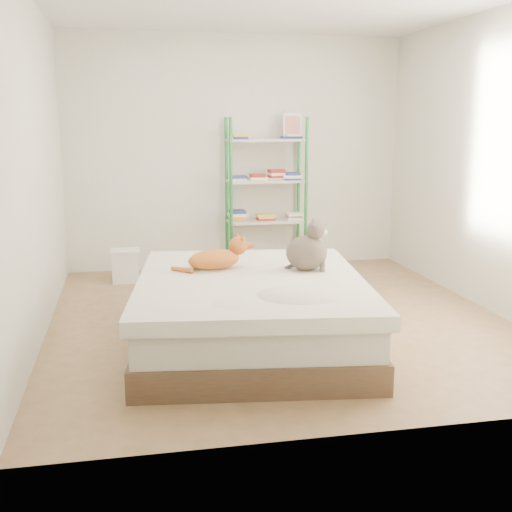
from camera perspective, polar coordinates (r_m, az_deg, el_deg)
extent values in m
cube|color=tan|center=(5.51, 1.95, -5.56)|extent=(3.80, 4.20, 0.01)
cube|color=silver|center=(7.33, -1.80, 9.12)|extent=(3.80, 0.01, 2.60)
cube|color=silver|center=(3.27, 10.62, 5.48)|extent=(3.80, 0.01, 2.60)
cube|color=silver|center=(5.17, -19.06, 7.33)|extent=(0.01, 4.20, 2.60)
cube|color=silver|center=(6.00, 20.16, 7.80)|extent=(0.01, 4.20, 2.60)
cube|color=#4E3422|center=(4.85, -0.46, -6.78)|extent=(1.86, 2.21, 0.20)
cube|color=beige|center=(4.79, -0.47, -4.38)|extent=(1.80, 2.14, 0.22)
cube|color=white|center=(4.74, -0.47, -2.50)|extent=(1.90, 2.25, 0.10)
cylinder|color=#258639|center=(6.97, -2.23, 5.27)|extent=(0.04, 0.04, 1.70)
cylinder|color=#258639|center=(7.29, -2.63, 5.55)|extent=(0.04, 0.04, 1.70)
cylinder|color=#258639|center=(7.15, 4.46, 5.41)|extent=(0.04, 0.04, 1.70)
cylinder|color=#258639|center=(7.46, 3.79, 5.68)|extent=(0.04, 0.04, 1.70)
cube|color=beige|center=(7.33, 0.87, -0.35)|extent=(0.86, 0.34, 0.02)
cube|color=beige|center=(7.24, 0.88, 3.13)|extent=(0.86, 0.34, 0.02)
cube|color=beige|center=(7.19, 0.89, 6.68)|extent=(0.86, 0.34, 0.02)
cube|color=beige|center=(7.16, 0.90, 10.27)|extent=(0.86, 0.34, 0.02)
cube|color=#A12520|center=(7.26, -1.45, 0.00)|extent=(0.20, 0.16, 0.09)
cube|color=#A12520|center=(7.38, 3.14, 0.19)|extent=(0.20, 0.16, 0.09)
cube|color=#A12520|center=(7.18, -1.47, 3.51)|extent=(0.20, 0.16, 0.09)
cube|color=#A12520|center=(7.24, 0.88, 3.58)|extent=(0.20, 0.16, 0.09)
cube|color=#A12520|center=(7.31, 3.18, 3.64)|extent=(0.20, 0.16, 0.09)
cube|color=#A12520|center=(7.13, -1.49, 7.09)|extent=(0.20, 0.16, 0.09)
cube|color=#A12520|center=(7.16, 0.10, 7.12)|extent=(0.20, 0.16, 0.09)
cube|color=#A12520|center=(7.21, 1.67, 7.15)|extent=(0.20, 0.16, 0.09)
cube|color=#A12520|center=(7.25, 3.22, 7.16)|extent=(0.20, 0.16, 0.09)
cube|color=#A12520|center=(7.10, -1.51, 10.71)|extent=(0.20, 0.16, 0.09)
cube|color=#A12520|center=(7.23, 3.27, 10.72)|extent=(0.20, 0.16, 0.09)
cube|color=white|center=(7.28, 3.26, 11.47)|extent=(0.22, 0.06, 0.28)
cube|color=red|center=(7.27, 3.28, 11.47)|extent=(0.17, 0.04, 0.22)
cube|color=tan|center=(6.17, -1.31, -1.80)|extent=(0.66, 0.58, 0.39)
cube|color=#5F1E8D|center=(5.98, -0.33, -2.32)|extent=(0.32, 0.11, 0.08)
cube|color=tan|center=(5.93, -0.96, -0.46)|extent=(0.58, 0.32, 0.12)
cube|color=white|center=(6.85, -11.52, -0.95)|extent=(0.27, 0.24, 0.32)
cube|color=white|center=(6.82, -11.57, 0.45)|extent=(0.30, 0.27, 0.03)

